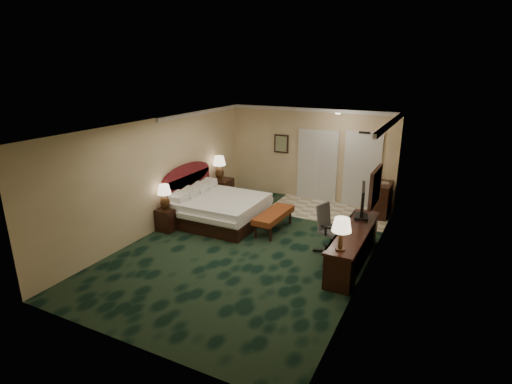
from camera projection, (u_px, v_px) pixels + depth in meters
The scene contains 24 objects.
floor at pixel (252, 245), 8.96m from camera, with size 5.00×7.50×0.00m, color black.
ceiling at pixel (252, 125), 8.13m from camera, with size 5.00×7.50×0.00m, color silver.
wall_back at pixel (310, 154), 11.74m from camera, with size 5.00×0.00×2.70m, color tan.
wall_front at pixel (125, 262), 5.35m from camera, with size 5.00×0.00×2.70m, color tan.
wall_left at pixel (160, 174), 9.61m from camera, with size 0.00×7.50×2.70m, color tan.
wall_right at pixel (370, 206), 7.48m from camera, with size 0.00×7.50×2.70m, color tan.
crown_molding at pixel (252, 127), 8.15m from camera, with size 5.00×7.50×0.10m, color silver, non-canonical shape.
tile_patch at pixel (329, 211), 11.04m from camera, with size 3.20×1.70×0.01m, color tan.
headboard at pixel (188, 189), 10.63m from camera, with size 0.12×2.00×1.40m, color #44100E, non-canonical shape.
entry_door at pixel (362, 171), 11.15m from camera, with size 1.02×0.06×2.18m, color silver.
closet_doors at pixel (317, 166), 11.69m from camera, with size 1.20×0.06×2.10m, color silver.
wall_art at pixel (281, 144), 12.01m from camera, with size 0.45×0.06×0.55m, color slate.
wall_mirror at pixel (375, 187), 7.95m from camera, with size 0.05×0.95×0.75m, color white.
bed at pixel (221, 210), 10.20m from camera, with size 2.07×1.92×0.66m, color white.
nightstand_near at pixel (168, 219), 9.75m from camera, with size 0.43×0.50×0.54m, color black.
nightstand_far at pixel (222, 190), 11.81m from camera, with size 0.53×0.61×0.66m, color black.
lamp_near at pixel (165, 197), 9.53m from camera, with size 0.33×0.33×0.62m, color black, non-canonical shape.
lamp_far at pixel (219, 168), 11.58m from camera, with size 0.37×0.37×0.70m, color black, non-canonical shape.
bed_bench at pixel (274, 221), 9.71m from camera, with size 0.49×1.40×0.47m, color brown.
desk at pixel (353, 247), 8.05m from camera, with size 0.55×2.54×0.73m, color black.
tv at pixel (362, 202), 8.48m from camera, with size 0.08×0.90×0.70m, color black.
desk_lamp at pixel (341, 234), 7.00m from camera, with size 0.35×0.35×0.61m, color black, non-canonical shape.
desk_chair at pixel (332, 230), 8.44m from camera, with size 0.62×0.58×1.07m, color #505050, non-canonical shape.
minibar at pixel (381, 200), 10.61m from camera, with size 0.47×0.85×0.90m, color black.
Camera 1 is at (3.72, -7.27, 3.88)m, focal length 28.00 mm.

